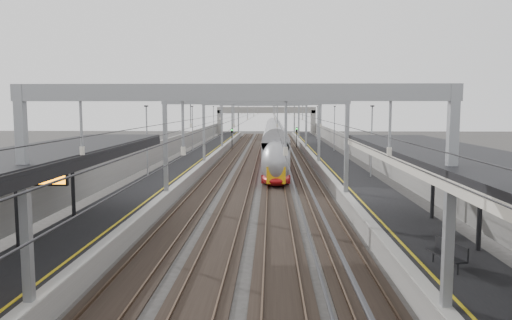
# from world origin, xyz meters

# --- Properties ---
(platform_left) EXTENTS (4.00, 120.00, 1.00)m
(platform_left) POSITION_xyz_m (-8.00, 45.00, 0.50)
(platform_left) COLOR black
(platform_left) RESTS_ON ground
(platform_right) EXTENTS (4.00, 120.00, 1.00)m
(platform_right) POSITION_xyz_m (8.00, 45.00, 0.50)
(platform_right) COLOR black
(platform_right) RESTS_ON ground
(tracks) EXTENTS (11.40, 140.00, 0.20)m
(tracks) POSITION_xyz_m (0.00, 45.00, 0.05)
(tracks) COLOR black
(tracks) RESTS_ON ground
(overhead_line) EXTENTS (13.00, 140.00, 6.60)m
(overhead_line) POSITION_xyz_m (0.00, 51.62, 6.14)
(overhead_line) COLOR gray
(overhead_line) RESTS_ON platform_left
(canopy_right) EXTENTS (4.40, 30.00, 4.24)m
(canopy_right) POSITION_xyz_m (8.03, 2.99, 5.09)
(canopy_right) COLOR black
(canopy_right) RESTS_ON platform_right
(overbridge) EXTENTS (22.00, 2.20, 6.90)m
(overbridge) POSITION_xyz_m (0.00, 100.00, 5.31)
(overbridge) COLOR gray
(overbridge) RESTS_ON ground
(wall_left) EXTENTS (0.30, 120.00, 3.20)m
(wall_left) POSITION_xyz_m (-11.20, 45.00, 1.60)
(wall_left) COLOR gray
(wall_left) RESTS_ON ground
(wall_right) EXTENTS (0.30, 120.00, 3.20)m
(wall_right) POSITION_xyz_m (11.20, 45.00, 1.60)
(wall_right) COLOR gray
(wall_right) RESTS_ON ground
(train) EXTENTS (2.54, 46.35, 4.03)m
(train) POSITION_xyz_m (1.50, 50.32, 1.98)
(train) COLOR #9A0E10
(train) RESTS_ON ground
(bench) EXTENTS (1.01, 1.99, 0.99)m
(bench) POSITION_xyz_m (7.64, 5.66, 1.60)
(bench) COLOR black
(bench) RESTS_ON platform_right
(signal_green) EXTENTS (0.32, 0.32, 3.48)m
(signal_green) POSITION_xyz_m (-5.20, 67.32, 2.42)
(signal_green) COLOR black
(signal_green) RESTS_ON ground
(signal_red_near) EXTENTS (0.32, 0.32, 3.48)m
(signal_red_near) POSITION_xyz_m (3.20, 65.46, 2.42)
(signal_red_near) COLOR black
(signal_red_near) RESTS_ON ground
(signal_red_far) EXTENTS (0.32, 0.32, 3.48)m
(signal_red_far) POSITION_xyz_m (5.40, 71.96, 2.42)
(signal_red_far) COLOR black
(signal_red_far) RESTS_ON ground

